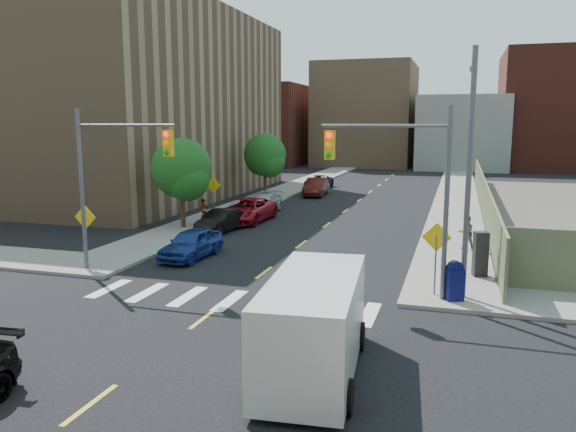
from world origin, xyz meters
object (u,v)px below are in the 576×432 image
Objects in this scene: mailbox at (455,281)px; payphone at (480,254)px; parked_car_maroon at (316,187)px; pedestrian_east at (466,233)px; parked_car_blue at (191,244)px; parked_car_red at (247,210)px; cargo_van at (315,321)px; pedestrian_west at (204,212)px; parked_car_grey at (319,182)px; parked_car_white at (319,187)px; parked_car_black at (221,221)px; parked_car_silver at (263,203)px.

payphone reaches higher than mailbox.
parked_car_maroon is 22.80m from pedestrian_east.
parked_car_blue is 2.24× the size of payphone.
mailbox is at bearing -120.47° from payphone.
cargo_van reaches higher than parked_car_red.
pedestrian_east is (-0.52, 5.07, -0.09)m from payphone.
pedestrian_west reaches higher than parked_car_red.
parked_car_blue is 0.71× the size of cargo_van.
pedestrian_west is (-2.85, 7.47, 0.25)m from parked_car_blue.
parked_car_red is at bearing -43.13° from pedestrian_east.
parked_car_grey is at bearing 96.95° from parked_car_maroon.
payphone is at bearing -62.81° from parked_car_white.
parked_car_white is at bearing 93.67° from parked_car_blue.
parked_car_silver reaches higher than parked_car_black.
cargo_van is at bearing -73.19° from parked_car_grey.
parked_car_blue is at bearing 140.46° from mailbox.
pedestrian_west is at bearing 139.66° from payphone.
parked_car_white is 2.58× the size of mailbox.
cargo_van is at bearing -128.52° from payphone.
parked_car_blue is 6.53m from parked_car_black.
parked_car_white is 18.50m from pedestrian_west.
pedestrian_east reaches higher than pedestrian_west.
parked_car_white is 31.72m from mailbox.
parked_car_red is at bearing 110.70° from mailbox.
pedestrian_east is at bearing -61.25° from parked_car_maroon.
mailbox is at bearing -12.74° from parked_car_blue.
parked_car_silver reaches higher than parked_car_grey.
parked_car_black is 0.91× the size of parked_car_grey.
parked_car_silver is at bearing 95.25° from parked_car_black.
parked_car_silver is 3.35× the size of mailbox.
cargo_van reaches higher than pedestrian_west.
pedestrian_east is (12.55, -19.03, 0.22)m from parked_car_maroon.
parked_car_white is at bearing 3.50° from pedestrian_west.
parked_car_black is 2.19× the size of payphone.
parked_car_maroon is at bearing 102.85° from payphone.
parked_car_grey is (-1.21, 5.89, -0.15)m from parked_car_maroon.
pedestrian_west is (-2.85, -16.77, 0.19)m from parked_car_maroon.
parked_car_silver is 1.08× the size of parked_car_grey.
cargo_van is (9.73, -20.31, 0.58)m from parked_car_red.
mailbox is (13.40, -17.32, 0.15)m from parked_car_silver.
payphone is 1.14× the size of pedestrian_west.
cargo_van is at bearing -76.30° from parked_car_white.
parked_car_silver is 12.01m from parked_car_white.
parked_car_red is (0.26, 3.67, 0.10)m from parked_car_black.
mailbox is (3.42, 6.73, -0.50)m from cargo_van.
parked_car_silver is at bearing -87.27° from parked_car_grey.
parked_car_red is at bearing -98.86° from parked_car_maroon.
pedestrian_east is at bearing 70.59° from cargo_van.
parked_car_grey is 36.18m from mailbox.
pedestrian_west is (-1.55, -6.34, 0.26)m from parked_car_silver.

